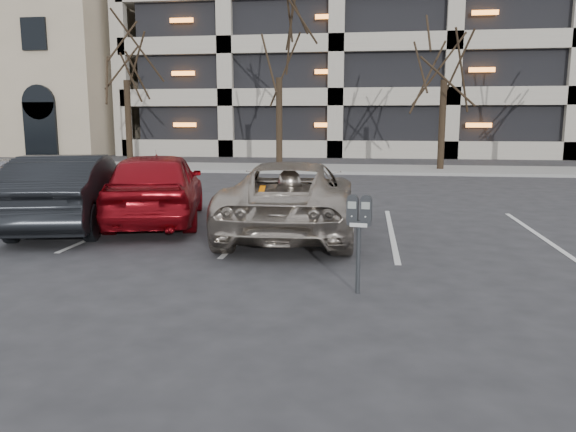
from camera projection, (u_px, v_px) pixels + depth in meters
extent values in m
plane|color=#28282B|center=(309.00, 258.00, 9.05)|extent=(140.00, 140.00, 0.00)
cube|color=gray|center=(347.00, 169.00, 24.66)|extent=(80.00, 4.00, 0.12)
cube|color=silver|center=(2.00, 221.00, 12.26)|extent=(0.10, 5.20, 0.00)
cube|color=silver|center=(123.00, 225.00, 11.88)|extent=(0.10, 5.20, 0.00)
cube|color=silver|center=(253.00, 228.00, 11.49)|extent=(0.10, 5.20, 0.00)
cube|color=silver|center=(391.00, 232.00, 11.10)|extent=(0.10, 5.20, 0.00)
cube|color=silver|center=(540.00, 236.00, 10.72)|extent=(0.10, 5.20, 0.00)
cube|color=black|center=(532.00, 21.00, 39.05)|extent=(49.92, 19.20, 18.00)
cylinder|color=black|center=(129.00, 124.00, 25.71)|extent=(0.28, 0.28, 3.97)
cylinder|color=black|center=(279.00, 124.00, 24.74)|extent=(0.28, 0.28, 4.00)
cylinder|color=black|center=(442.00, 126.00, 23.79)|extent=(0.28, 0.28, 3.85)
cylinder|color=black|center=(358.00, 259.00, 7.12)|extent=(0.06, 0.06, 0.90)
cube|color=black|center=(359.00, 223.00, 7.04)|extent=(0.31, 0.13, 0.06)
cube|color=silver|center=(358.00, 225.00, 6.99)|extent=(0.22, 0.03, 0.05)
cube|color=gray|center=(352.00, 205.00, 6.97)|extent=(0.11, 0.02, 0.09)
cube|color=gray|center=(366.00, 206.00, 6.92)|extent=(0.11, 0.02, 0.09)
imported|color=#ACA192|center=(292.00, 197.00, 10.90)|extent=(2.57, 5.18, 1.41)
cube|color=orange|center=(266.00, 164.00, 9.96)|extent=(0.10, 0.20, 0.01)
imported|color=maroon|center=(156.00, 186.00, 12.03)|extent=(2.95, 4.92, 1.57)
imported|color=black|center=(71.00, 191.00, 11.44)|extent=(2.62, 4.82, 1.51)
imported|color=#A5A6AD|center=(10.00, 185.00, 13.50)|extent=(2.22, 4.63, 1.30)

